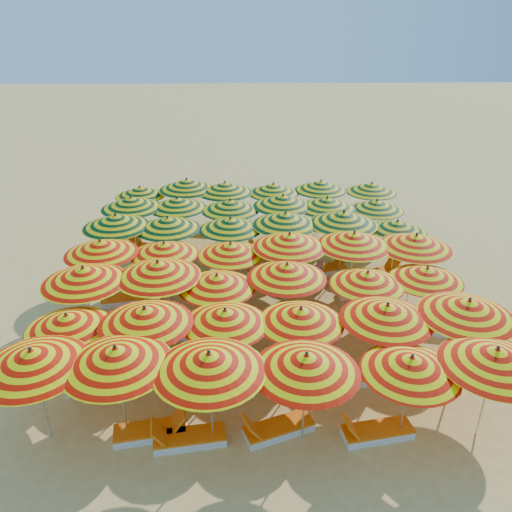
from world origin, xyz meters
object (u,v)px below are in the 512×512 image
at_px(umbrella_36, 140,191).
at_px(lounger_22, 384,246).
at_px(lounger_2, 277,429).
at_px(lounger_24, 201,230).
at_px(umbrella_0, 32,359).
at_px(umbrella_22, 354,239).
at_px(umbrella_10, 387,312).
at_px(lounger_23, 132,231).
at_px(umbrella_14, 217,282).
at_px(umbrella_38, 225,187).
at_px(umbrella_21, 289,241).
at_px(lounger_4, 97,380).
at_px(lounger_26, 355,228).
at_px(umbrella_30, 131,203).
at_px(umbrella_29, 397,226).
at_px(umbrella_1, 116,357).
at_px(umbrella_27, 285,219).
at_px(lounger_25, 305,226).
at_px(lounger_14, 128,298).
at_px(lounger_13, 437,328).
at_px(umbrella_39, 273,188).
at_px(lounger_19, 379,274).
at_px(umbrella_16, 367,279).
at_px(lounger_0, 152,431).
at_px(umbrella_2, 209,362).
at_px(umbrella_8, 225,317).
at_px(lounger_11, 203,334).
at_px(lounger_21, 268,250).
at_px(umbrella_9, 301,316).
at_px(umbrella_33, 283,200).
at_px(umbrella_5, 496,357).
at_px(lounger_17, 271,271).
at_px(lounger_18, 326,269).
at_px(umbrella_37, 187,184).
at_px(umbrella_18, 101,247).
at_px(umbrella_23, 416,241).
at_px(umbrella_34, 327,203).
at_px(beachgoer_b, 300,255).
at_px(umbrella_41, 372,188).
at_px(umbrella_17, 427,274).
at_px(lounger_16, 160,270).
at_px(lounger_10, 146,330).
at_px(umbrella_32, 230,205).
at_px(umbrella_13, 158,269).
at_px(lounger_6, 316,375).
at_px(lounger_12, 304,330).
at_px(umbrella_12, 84,275).
at_px(umbrella_4, 411,365).
at_px(lounger_20, 149,248).
at_px(umbrella_24, 116,221).
at_px(lounger_7, 357,377).
at_px(lounger_15, 361,292).
at_px(lounger_8, 429,371).

bearing_deg(umbrella_36, lounger_22, -10.23).
xyz_separation_m(lounger_2, lounger_24, (-2.73, 12.35, 0.00)).
xyz_separation_m(umbrella_0, umbrella_22, (8.42, 6.15, 0.03)).
height_order(umbrella_10, lounger_23, umbrella_10).
xyz_separation_m(umbrella_14, umbrella_38, (0.01, 8.22, 0.16)).
distance_m(umbrella_21, lounger_22, 6.52).
relative_size(lounger_4, lounger_26, 1.00).
bearing_deg(umbrella_30, umbrella_29, -12.28).
relative_size(umbrella_1, umbrella_27, 0.90).
bearing_deg(lounger_25, lounger_14, 19.64).
bearing_deg(umbrella_22, umbrella_30, 154.29).
height_order(umbrella_10, lounger_13, umbrella_10).
relative_size(umbrella_39, lounger_19, 1.56).
xyz_separation_m(umbrella_16, lounger_0, (-5.93, -3.92, -1.94)).
height_order(umbrella_2, umbrella_30, umbrella_2).
distance_m(umbrella_8, lounger_25, 11.45).
distance_m(umbrella_0, lounger_26, 15.88).
xyz_separation_m(lounger_11, lounger_21, (2.33, 6.05, 0.00)).
relative_size(umbrella_9, umbrella_33, 0.89).
relative_size(umbrella_5, umbrella_30, 1.07).
distance_m(lounger_0, lounger_19, 10.80).
height_order(umbrella_8, lounger_17, umbrella_8).
xyz_separation_m(umbrella_30, lounger_22, (10.58, 0.17, -2.14)).
bearing_deg(lounger_18, umbrella_30, 147.33).
height_order(umbrella_8, umbrella_37, umbrella_37).
xyz_separation_m(umbrella_38, lounger_17, (1.84, -3.88, -2.14)).
bearing_deg(umbrella_10, umbrella_18, 153.44).
xyz_separation_m(umbrella_23, umbrella_34, (-2.33, 4.07, -0.10)).
height_order(umbrella_30, umbrella_34, umbrella_30).
distance_m(umbrella_2, beachgoer_b, 9.29).
bearing_deg(lounger_22, umbrella_41, 120.98).
relative_size(umbrella_17, lounger_2, 1.44).
relative_size(umbrella_30, lounger_16, 1.56).
bearing_deg(umbrella_29, umbrella_30, 167.72).
bearing_deg(lounger_10, umbrella_27, -134.00).
bearing_deg(umbrella_32, umbrella_27, -41.36).
bearing_deg(lounger_2, lounger_11, -83.81).
height_order(umbrella_13, umbrella_38, umbrella_13).
bearing_deg(lounger_11, umbrella_8, -58.58).
height_order(lounger_6, lounger_16, same).
bearing_deg(umbrella_41, lounger_12, -115.53).
relative_size(umbrella_21, umbrella_33, 0.99).
distance_m(umbrella_12, umbrella_18, 2.10).
relative_size(umbrella_4, lounger_18, 1.42).
bearing_deg(lounger_4, lounger_20, -111.75).
bearing_deg(umbrella_24, lounger_2, -56.35).
distance_m(lounger_7, lounger_15, 4.74).
distance_m(umbrella_23, lounger_6, 5.98).
relative_size(lounger_8, lounger_19, 1.01).
bearing_deg(umbrella_39, lounger_18, -65.17).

